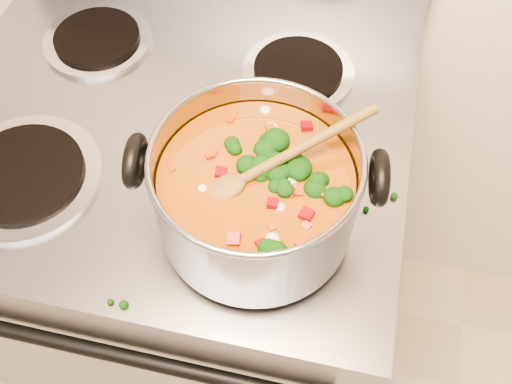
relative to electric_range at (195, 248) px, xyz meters
The scene contains 4 objects.
electric_range is the anchor object (origin of this frame).
stockpot 0.59m from the electric_range, 42.25° to the right, with size 0.34×0.27×0.16m.
wooden_spoon 0.64m from the electric_range, 40.07° to the right, with size 0.21×0.17×0.08m.
cooktop_crumbs 0.56m from the electric_range, 51.45° to the right, with size 0.23×0.33×0.01m.
Camera 1 is at (0.28, 0.59, 1.64)m, focal length 40.00 mm.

